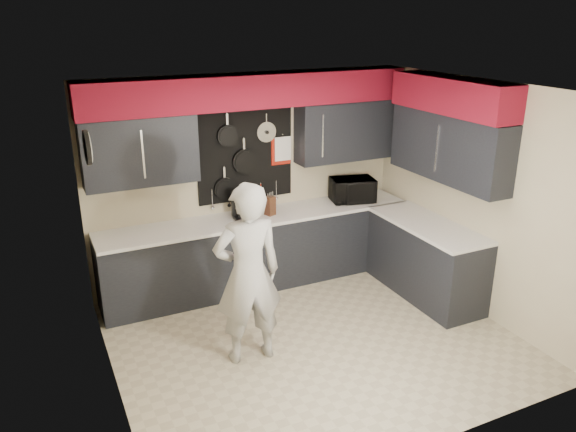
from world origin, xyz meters
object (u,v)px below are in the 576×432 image
knife_block (270,206)px  utensil_crock (254,207)px  microwave (352,190)px  coffee_maker (241,205)px  person (248,274)px

knife_block → utensil_crock: knife_block is taller
microwave → coffee_maker: (-1.55, -0.01, 0.02)m
knife_block → person: (-0.85, -1.41, -0.12)m
utensil_crock → knife_block: bearing=-31.3°
knife_block → person: bearing=-139.5°
microwave → coffee_maker: coffee_maker is taller
microwave → utensil_crock: (-1.35, 0.08, -0.06)m
person → coffee_maker: bearing=-104.6°
microwave → person: 2.49m
knife_block → utensil_crock: (-0.17, 0.10, -0.03)m
knife_block → microwave: bearing=-17.1°
coffee_maker → knife_block: bearing=4.1°
microwave → person: bearing=-131.4°
microwave → coffee_maker: size_ratio=1.62×
knife_block → person: size_ratio=0.13×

